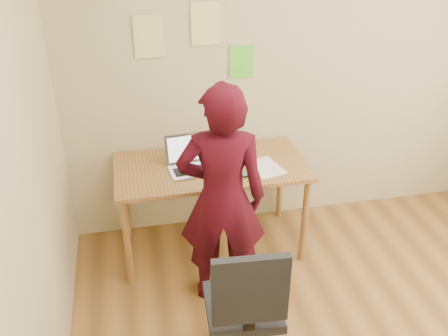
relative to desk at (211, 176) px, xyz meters
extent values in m
cube|color=#C5B88F|center=(0.69, 0.39, 0.70)|extent=(3.50, 0.04, 2.70)
cube|color=#C5B88F|center=(-1.08, -1.38, 0.70)|extent=(0.04, 3.50, 2.70)
cube|color=#A16E37|center=(0.00, 0.00, 0.07)|extent=(1.40, 0.70, 0.03)
cylinder|color=#A16E37|center=(-0.65, -0.30, -0.30)|extent=(0.05, 0.05, 0.71)
cylinder|color=#A16E37|center=(0.65, -0.30, -0.30)|extent=(0.05, 0.05, 0.71)
cylinder|color=#A16E37|center=(-0.65, 0.30, -0.30)|extent=(0.05, 0.05, 0.71)
cylinder|color=#A16E37|center=(0.65, 0.30, -0.30)|extent=(0.05, 0.05, 0.71)
cube|color=#B0AFB7|center=(-0.15, -0.06, 0.09)|extent=(0.34, 0.25, 0.01)
cube|color=black|center=(-0.15, -0.06, 0.10)|extent=(0.27, 0.15, 0.00)
cube|color=#B0AFB7|center=(-0.16, 0.07, 0.21)|extent=(0.32, 0.10, 0.21)
cube|color=white|center=(-0.16, 0.07, 0.21)|extent=(0.28, 0.08, 0.17)
cube|color=white|center=(0.39, -0.11, 0.09)|extent=(0.27, 0.33, 0.00)
cube|color=black|center=(0.20, -0.17, 0.09)|extent=(0.11, 0.13, 0.01)
cube|color=#3F4C59|center=(0.20, -0.17, 0.10)|extent=(0.09, 0.11, 0.00)
cube|color=#EBE38D|center=(-0.36, 0.36, 0.96)|extent=(0.21, 0.00, 0.30)
cube|color=#EBE38D|center=(0.04, 0.36, 1.03)|extent=(0.21, 0.00, 0.30)
cube|color=#5BDE31|center=(0.30, 0.36, 0.74)|extent=(0.18, 0.00, 0.24)
cube|color=black|center=(-0.02, -1.13, -0.22)|extent=(0.44, 0.44, 0.06)
cube|color=black|center=(-0.04, -1.33, 0.08)|extent=(0.40, 0.07, 0.42)
cube|color=black|center=(-0.04, -1.32, -0.13)|extent=(0.06, 0.04, 0.11)
cylinder|color=black|center=(-0.02, -1.13, -0.45)|extent=(0.06, 0.06, 0.42)
imported|color=#390713|center=(-0.02, -0.53, 0.13)|extent=(0.63, 0.47, 1.57)
camera|label=1|loc=(-0.55, -3.16, 1.85)|focal=40.00mm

